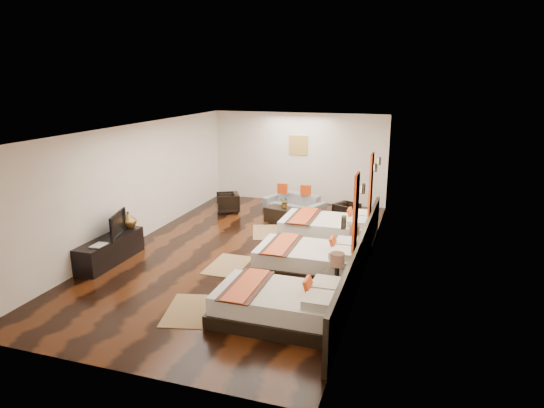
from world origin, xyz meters
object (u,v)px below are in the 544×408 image
(bed_far, at_px, (329,229))
(nightstand_a, at_px, (336,285))
(nightstand_b, at_px, (354,248))
(tv_console, at_px, (110,250))
(tv, at_px, (114,224))
(figurine, at_px, (128,220))
(armchair_left, at_px, (228,203))
(bed_mid, at_px, (310,259))
(sofa, at_px, (294,203))
(coffee_table, at_px, (284,215))
(armchair_right, at_px, (347,213))
(book, at_px, (93,245))
(table_plant, at_px, (285,202))
(bed_near, at_px, (280,305))

(bed_far, height_order, nightstand_a, nightstand_a)
(nightstand_b, xyz_separation_m, tv_console, (-4.95, -1.71, -0.00))
(tv, distance_m, figurine, 0.59)
(armchair_left, bearing_deg, bed_mid, 14.96)
(sofa, relative_size, coffee_table, 1.84)
(nightstand_a, bearing_deg, tv, 174.15)
(bed_far, relative_size, tv_console, 1.27)
(bed_far, distance_m, armchair_right, 1.68)
(armchair_right, bearing_deg, sofa, 97.71)
(book, bearing_deg, table_plant, 58.61)
(nightstand_a, distance_m, armchair_left, 6.20)
(figurine, distance_m, table_plant, 4.25)
(tv_console, bearing_deg, armchair_right, 45.44)
(sofa, relative_size, armchair_left, 2.87)
(book, xyz_separation_m, armchair_right, (4.36, 4.93, -0.29))
(tv_console, xyz_separation_m, armchair_right, (4.36, 4.42, -0.00))
(bed_near, distance_m, table_plant, 5.47)
(nightstand_a, height_order, tv_console, nightstand_a)
(bed_far, relative_size, nightstand_b, 2.90)
(table_plant, bearing_deg, nightstand_a, -62.94)
(bed_mid, relative_size, tv_console, 1.19)
(bed_near, relative_size, bed_mid, 0.99)
(coffee_table, bearing_deg, bed_far, -37.91)
(sofa, distance_m, armchair_left, 1.94)
(nightstand_b, xyz_separation_m, sofa, (-2.23, 3.25, -0.01))
(nightstand_a, distance_m, figurine, 5.08)
(tv, height_order, figurine, tv)
(bed_mid, height_order, tv_console, bed_mid)
(tv, xyz_separation_m, coffee_table, (2.67, 3.77, -0.61))
(book, distance_m, sofa, 6.10)
(tv_console, relative_size, table_plant, 6.07)
(bed_mid, bearing_deg, sofa, 109.48)
(bed_far, distance_m, armchair_left, 3.67)
(nightstand_b, xyz_separation_m, armchair_left, (-4.06, 2.62, 0.02))
(bed_mid, xyz_separation_m, bed_far, (0.00, 1.98, 0.02))
(bed_near, xyz_separation_m, tv, (-4.15, 1.42, 0.54))
(figurine, xyz_separation_m, table_plant, (2.73, 3.25, -0.19))
(bed_far, height_order, sofa, bed_far)
(bed_far, relative_size, tv, 2.50)
(tv, bearing_deg, bed_mid, -98.04)
(nightstand_b, height_order, tv_console, nightstand_b)
(bed_near, bearing_deg, sofa, 103.35)
(bed_far, xyz_separation_m, coffee_table, (-1.48, 1.16, -0.10))
(nightstand_a, height_order, figurine, figurine)
(nightstand_b, bearing_deg, table_plant, 134.39)
(tv_console, bearing_deg, table_plant, 55.47)
(bed_near, relative_size, sofa, 1.15)
(bed_far, distance_m, nightstand_a, 3.21)
(bed_near, xyz_separation_m, bed_far, (0.00, 4.04, 0.02))
(nightstand_b, relative_size, tv, 0.86)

